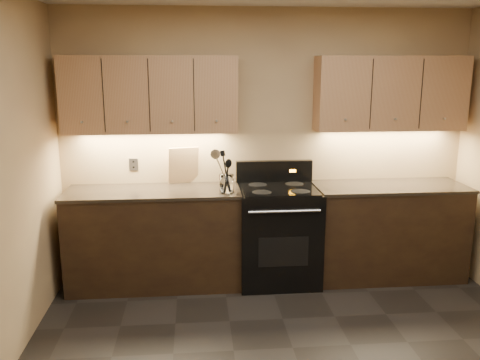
# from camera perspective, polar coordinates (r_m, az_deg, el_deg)

# --- Properties ---
(wall_back) EXTENTS (4.00, 0.04, 2.60)m
(wall_back) POSITION_cam_1_polar(r_m,az_deg,el_deg) (5.04, 2.92, 4.04)
(wall_back) COLOR tan
(wall_back) RESTS_ON ground
(counter_left) EXTENTS (1.62, 0.62, 0.93)m
(counter_left) POSITION_cam_1_polar(r_m,az_deg,el_deg) (4.92, -9.57, -6.39)
(counter_left) COLOR black
(counter_left) RESTS_ON ground
(counter_right) EXTENTS (1.46, 0.62, 0.93)m
(counter_right) POSITION_cam_1_polar(r_m,az_deg,el_deg) (5.25, 16.20, -5.48)
(counter_right) COLOR black
(counter_right) RESTS_ON ground
(stove) EXTENTS (0.76, 0.68, 1.14)m
(stove) POSITION_cam_1_polar(r_m,az_deg,el_deg) (4.94, 4.25, -5.98)
(stove) COLOR black
(stove) RESTS_ON ground
(upper_cab_left) EXTENTS (1.60, 0.30, 0.70)m
(upper_cab_left) POSITION_cam_1_polar(r_m,az_deg,el_deg) (4.80, -10.04, 9.43)
(upper_cab_left) COLOR #A27B51
(upper_cab_left) RESTS_ON wall_back
(upper_cab_right) EXTENTS (1.44, 0.30, 0.70)m
(upper_cab_right) POSITION_cam_1_polar(r_m,az_deg,el_deg) (5.14, 16.54, 9.31)
(upper_cab_right) COLOR #A27B51
(upper_cab_right) RESTS_ON wall_back
(outlet_plate) EXTENTS (0.08, 0.01, 0.12)m
(outlet_plate) POSITION_cam_1_polar(r_m,az_deg,el_deg) (5.05, -11.86, 1.72)
(outlet_plate) COLOR #B2B5BA
(outlet_plate) RESTS_ON wall_back
(utensil_crock) EXTENTS (0.14, 0.14, 0.17)m
(utensil_crock) POSITION_cam_1_polar(r_m,az_deg,el_deg) (4.62, -1.52, -0.46)
(utensil_crock) COLOR white
(utensil_crock) RESTS_ON counter_left
(cutting_board) EXTENTS (0.31, 0.16, 0.37)m
(cutting_board) POSITION_cam_1_polar(r_m,az_deg,el_deg) (4.98, -6.39, 1.65)
(cutting_board) COLOR tan
(cutting_board) RESTS_ON counter_left
(black_spoon) EXTENTS (0.10, 0.14, 0.32)m
(black_spoon) POSITION_cam_1_polar(r_m,az_deg,el_deg) (4.62, -1.68, 0.70)
(black_spoon) COLOR black
(black_spoon) RESTS_ON utensil_crock
(black_turner) EXTENTS (0.16, 0.18, 0.39)m
(black_turner) POSITION_cam_1_polar(r_m,az_deg,el_deg) (4.59, -1.26, 1.10)
(black_turner) COLOR black
(black_turner) RESTS_ON utensil_crock
(steel_spatula) EXTENTS (0.24, 0.13, 0.40)m
(steel_spatula) POSITION_cam_1_polar(r_m,az_deg,el_deg) (4.61, -1.14, 1.22)
(steel_spatula) COLOR silver
(steel_spatula) RESTS_ON utensil_crock
(steel_skimmer) EXTENTS (0.21, 0.15, 0.40)m
(steel_skimmer) POSITION_cam_1_polar(r_m,az_deg,el_deg) (4.60, -1.21, 1.10)
(steel_skimmer) COLOR silver
(steel_skimmer) RESTS_ON utensil_crock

